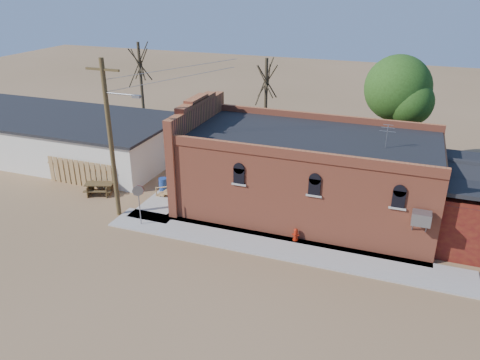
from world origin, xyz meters
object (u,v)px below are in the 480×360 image
(brick_bar, at_px, (303,173))
(stop_sign, at_px, (138,194))
(utility_pole, at_px, (111,137))
(fire_hydrant, at_px, (296,235))
(picnic_table, at_px, (99,187))
(trash_barrel, at_px, (163,184))

(brick_bar, bearing_deg, stop_sign, -148.06)
(brick_bar, height_order, stop_sign, brick_bar)
(brick_bar, xyz_separation_m, utility_pole, (-9.79, -4.29, 2.43))
(fire_hydrant, height_order, picnic_table, fire_hydrant)
(utility_pole, xyz_separation_m, fire_hydrant, (10.37, 0.60, -4.36))
(brick_bar, height_order, fire_hydrant, brick_bar)
(utility_pole, relative_size, stop_sign, 3.81)
(brick_bar, bearing_deg, fire_hydrant, -81.13)
(brick_bar, bearing_deg, utility_pole, -156.31)
(trash_barrel, bearing_deg, picnic_table, -154.77)
(stop_sign, xyz_separation_m, picnic_table, (-4.63, 2.67, -1.42))
(stop_sign, bearing_deg, utility_pole, 145.87)
(fire_hydrant, bearing_deg, trash_barrel, 148.77)
(stop_sign, bearing_deg, trash_barrel, 88.52)
(trash_barrel, relative_size, picnic_table, 0.40)
(brick_bar, relative_size, picnic_table, 7.94)
(fire_hydrant, bearing_deg, stop_sign, 175.33)
(utility_pole, relative_size, fire_hydrant, 13.34)
(trash_barrel, bearing_deg, utility_pole, -102.80)
(brick_bar, distance_m, stop_sign, 9.39)
(fire_hydrant, xyz_separation_m, trash_barrel, (-9.52, 3.12, 0.08))
(brick_bar, distance_m, trash_barrel, 9.15)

